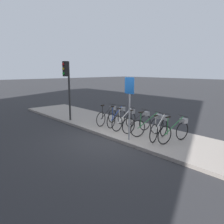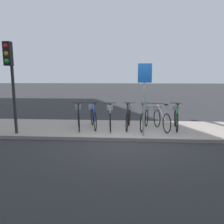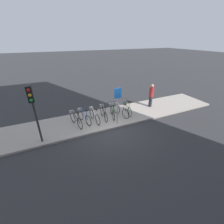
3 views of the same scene
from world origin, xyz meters
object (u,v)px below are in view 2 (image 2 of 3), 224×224
(traffic_light, at_px, (10,69))
(parked_bicycle_3, at_px, (128,117))
(parked_bicycle_2, at_px, (110,117))
(parked_bicycle_5, at_px, (161,118))
(parked_bicycle_1, at_px, (93,116))
(parked_bicycle_4, at_px, (145,117))
(sign_post, at_px, (144,87))
(parked_bicycle_6, at_px, (176,117))
(parked_bicycle_0, at_px, (78,117))

(traffic_light, bearing_deg, parked_bicycle_3, 16.66)
(parked_bicycle_2, xyz_separation_m, parked_bicycle_3, (0.69, 0.10, 0.00))
(parked_bicycle_3, height_order, parked_bicycle_5, same)
(parked_bicycle_1, relative_size, parked_bicycle_4, 0.99)
(parked_bicycle_1, distance_m, sign_post, 2.45)
(parked_bicycle_3, xyz_separation_m, parked_bicycle_6, (1.78, 0.03, 0.00))
(traffic_light, xyz_separation_m, sign_post, (4.36, 0.06, -0.60))
(parked_bicycle_3, height_order, parked_bicycle_4, same)
(parked_bicycle_1, bearing_deg, parked_bicycle_5, -3.21)
(parked_bicycle_2, height_order, parked_bicycle_5, same)
(parked_bicycle_0, height_order, parked_bicycle_1, same)
(parked_bicycle_1, height_order, parked_bicycle_3, same)
(parked_bicycle_3, bearing_deg, parked_bicycle_6, 0.85)
(parked_bicycle_3, distance_m, sign_post, 1.67)
(parked_bicycle_6, bearing_deg, sign_post, -138.76)
(parked_bicycle_1, bearing_deg, parked_bicycle_3, -1.26)
(parked_bicycle_5, relative_size, sign_post, 0.68)
(parked_bicycle_1, xyz_separation_m, sign_post, (1.84, -1.13, 1.16))
(parked_bicycle_0, relative_size, parked_bicycle_2, 0.98)
(parked_bicycle_4, bearing_deg, traffic_light, -166.00)
(parked_bicycle_4, relative_size, parked_bicycle_5, 1.00)
(parked_bicycle_6, bearing_deg, parked_bicycle_3, -179.15)
(parked_bicycle_5, height_order, traffic_light, traffic_light)
(parked_bicycle_5, distance_m, parked_bicycle_6, 0.60)
(parked_bicycle_1, distance_m, traffic_light, 3.29)
(parked_bicycle_1, xyz_separation_m, parked_bicycle_2, (0.66, -0.13, 0.00))
(parked_bicycle_2, height_order, parked_bicycle_6, same)
(parked_bicycle_5, distance_m, sign_post, 1.67)
(parked_bicycle_4, distance_m, traffic_light, 4.95)
(parked_bicycle_4, height_order, traffic_light, traffic_light)
(parked_bicycle_1, height_order, parked_bicycle_4, same)
(parked_bicycle_2, height_order, parked_bicycle_3, same)
(parked_bicycle_5, xyz_separation_m, traffic_light, (-5.06, -1.05, 1.75))
(parked_bicycle_4, xyz_separation_m, parked_bicycle_6, (1.16, 0.07, 0.00))
(parked_bicycle_3, xyz_separation_m, parked_bicycle_5, (1.19, -0.11, 0.00))
(parked_bicycle_2, relative_size, sign_post, 0.69)
(parked_bicycle_4, height_order, parked_bicycle_5, same)
(parked_bicycle_5, bearing_deg, parked_bicycle_2, 179.57)
(parked_bicycle_3, xyz_separation_m, parked_bicycle_4, (0.62, -0.04, 0.00))
(parked_bicycle_0, distance_m, parked_bicycle_1, 0.56)
(parked_bicycle_5, height_order, sign_post, sign_post)
(parked_bicycle_6, bearing_deg, traffic_light, -168.15)
(parked_bicycle_5, xyz_separation_m, sign_post, (-0.70, -0.99, 1.16))
(parked_bicycle_2, xyz_separation_m, parked_bicycle_6, (2.47, 0.13, 0.00))
(parked_bicycle_2, relative_size, traffic_light, 0.54)
(parked_bicycle_1, relative_size, parked_bicycle_5, 0.99)
(parked_bicycle_5, bearing_deg, sign_post, -125.30)
(parked_bicycle_4, bearing_deg, sign_post, -96.77)
(parked_bicycle_2, height_order, sign_post, sign_post)
(parked_bicycle_6, xyz_separation_m, traffic_light, (-5.65, -1.18, 1.75))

